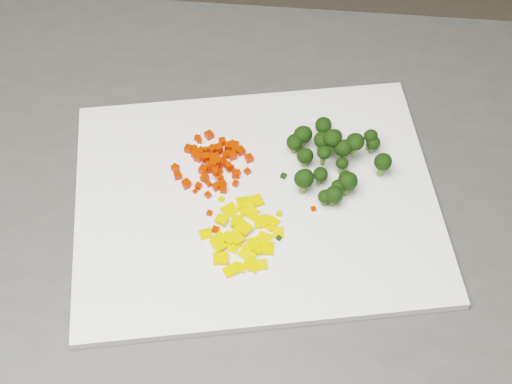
{
  "coord_description": "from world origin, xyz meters",
  "views": [
    {
      "loc": [
        -0.13,
        0.03,
        1.6
      ],
      "look_at": [
        -0.11,
        0.51,
        0.92
      ],
      "focal_mm": 50.0,
      "sensor_mm": 36.0,
      "label": 1
    }
  ],
  "objects_px": {
    "pepper_pile": "(232,229)",
    "broccoli_pile": "(336,154)",
    "carrot_pile": "(212,159)",
    "cutting_board": "(256,200)",
    "counter_block": "(291,359)"
  },
  "relations": [
    {
      "from": "pepper_pile",
      "to": "broccoli_pile",
      "type": "bearing_deg",
      "value": 34.78
    },
    {
      "from": "cutting_board",
      "to": "pepper_pile",
      "type": "bearing_deg",
      "value": -121.48
    },
    {
      "from": "broccoli_pile",
      "to": "pepper_pile",
      "type": "bearing_deg",
      "value": -145.22
    },
    {
      "from": "pepper_pile",
      "to": "broccoli_pile",
      "type": "relative_size",
      "value": 0.97
    },
    {
      "from": "counter_block",
      "to": "carrot_pile",
      "type": "height_order",
      "value": "carrot_pile"
    },
    {
      "from": "pepper_pile",
      "to": "counter_block",
      "type": "bearing_deg",
      "value": 20.19
    },
    {
      "from": "cutting_board",
      "to": "carrot_pile",
      "type": "relative_size",
      "value": 4.5
    },
    {
      "from": "counter_block",
      "to": "carrot_pile",
      "type": "bearing_deg",
      "value": 148.71
    },
    {
      "from": "broccoli_pile",
      "to": "counter_block",
      "type": "bearing_deg",
      "value": -124.96
    },
    {
      "from": "counter_block",
      "to": "cutting_board",
      "type": "bearing_deg",
      "value": 163.81
    },
    {
      "from": "cutting_board",
      "to": "carrot_pile",
      "type": "height_order",
      "value": "carrot_pile"
    },
    {
      "from": "counter_block",
      "to": "broccoli_pile",
      "type": "relative_size",
      "value": 9.18
    },
    {
      "from": "carrot_pile",
      "to": "cutting_board",
      "type": "bearing_deg",
      "value": -44.21
    },
    {
      "from": "carrot_pile",
      "to": "pepper_pile",
      "type": "height_order",
      "value": "carrot_pile"
    },
    {
      "from": "counter_block",
      "to": "pepper_pile",
      "type": "bearing_deg",
      "value": -159.81
    }
  ]
}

